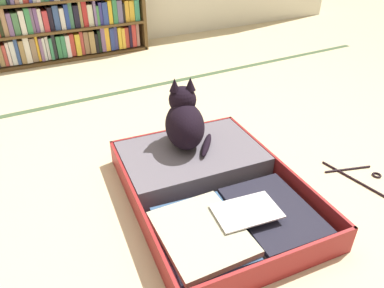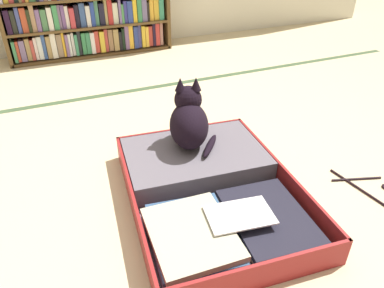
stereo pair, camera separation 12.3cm
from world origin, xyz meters
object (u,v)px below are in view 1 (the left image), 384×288
open_suitcase (206,183)px  black_cat (184,121)px  clothes_hanger (367,181)px  bookshelf (61,15)px

open_suitcase → black_cat: (0.03, 0.23, 0.18)m
black_cat → clothes_hanger: (0.63, -0.52, -0.22)m
black_cat → clothes_hanger: bearing=-39.6°
bookshelf → black_cat: bearing=-86.8°
bookshelf → black_cat: bookshelf is taller
bookshelf → open_suitcase: size_ratio=1.44×
bookshelf → open_suitcase: 2.17m
open_suitcase → clothes_hanger: open_suitcase is taller
open_suitcase → clothes_hanger: bearing=-23.6°
open_suitcase → clothes_hanger: 0.72m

